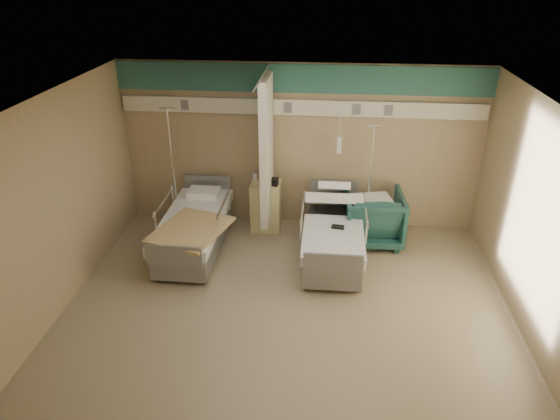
% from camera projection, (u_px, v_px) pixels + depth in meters
% --- Properties ---
extents(ground, '(6.00, 5.00, 0.00)m').
position_uv_depth(ground, '(287.00, 306.00, 6.82)').
color(ground, gray).
rests_on(ground, ground).
extents(room_walls, '(6.04, 5.04, 2.82)m').
position_uv_depth(room_walls, '(287.00, 173.00, 6.20)').
color(room_walls, tan).
rests_on(room_walls, ground).
extents(bed_right, '(1.00, 2.16, 0.63)m').
position_uv_depth(bed_right, '(332.00, 240.00, 7.78)').
color(bed_right, white).
rests_on(bed_right, ground).
extents(bed_left, '(1.00, 2.16, 0.63)m').
position_uv_depth(bed_left, '(194.00, 234.00, 7.96)').
color(bed_left, white).
rests_on(bed_left, ground).
extents(bedside_cabinet, '(0.50, 0.48, 0.85)m').
position_uv_depth(bedside_cabinet, '(266.00, 205.00, 8.62)').
color(bedside_cabinet, '#D8CC87').
rests_on(bedside_cabinet, ground).
extents(visitor_armchair, '(1.00, 1.03, 0.88)m').
position_uv_depth(visitor_armchair, '(373.00, 217.00, 8.20)').
color(visitor_armchair, '#1D4A45').
rests_on(visitor_armchair, ground).
extents(waffle_blanket, '(0.75, 0.70, 0.07)m').
position_uv_depth(waffle_blanket, '(373.00, 191.00, 7.97)').
color(waffle_blanket, silver).
rests_on(waffle_blanket, visitor_armchair).
extents(iv_stand_right, '(0.34, 0.34, 1.93)m').
position_uv_depth(iv_stand_right, '(367.00, 212.00, 8.46)').
color(iv_stand_right, silver).
rests_on(iv_stand_right, ground).
extents(iv_stand_left, '(0.39, 0.39, 2.16)m').
position_uv_depth(iv_stand_left, '(177.00, 205.00, 8.59)').
color(iv_stand_left, silver).
rests_on(iv_stand_left, ground).
extents(call_remote, '(0.20, 0.11, 0.04)m').
position_uv_depth(call_remote, '(338.00, 227.00, 7.47)').
color(call_remote, black).
rests_on(call_remote, bed_right).
extents(tan_blanket, '(1.21, 1.37, 0.04)m').
position_uv_depth(tan_blanket, '(191.00, 230.00, 7.40)').
color(tan_blanket, tan).
rests_on(tan_blanket, bed_left).
extents(toiletry_bag, '(0.23, 0.16, 0.12)m').
position_uv_depth(toiletry_bag, '(272.00, 182.00, 8.34)').
color(toiletry_bag, black).
rests_on(toiletry_bag, bedside_cabinet).
extents(white_cup, '(0.09, 0.09, 0.12)m').
position_uv_depth(white_cup, '(255.00, 177.00, 8.51)').
color(white_cup, white).
rests_on(white_cup, bedside_cabinet).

